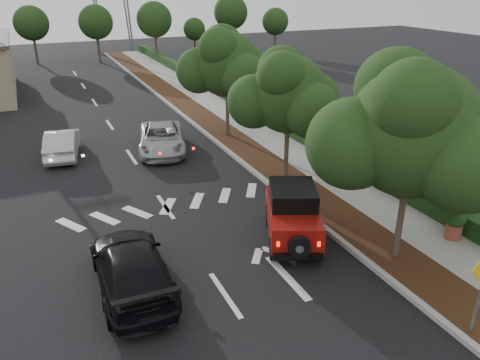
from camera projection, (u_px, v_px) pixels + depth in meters
ground at (225, 295)px, 13.08m from camera, size 120.00×120.00×0.00m
curb at (218, 143)px, 24.82m from camera, size 0.20×70.00×0.15m
planting_strip at (235, 141)px, 25.20m from camera, size 1.80×70.00×0.12m
sidewalk at (266, 136)px, 25.92m from camera, size 2.00×70.00×0.12m
hedge at (289, 127)px, 26.32m from camera, size 0.80×70.00×0.80m
transmission_tower at (116, 52)px, 55.44m from camera, size 7.00×4.00×28.00m
street_tree_near at (394, 258)px, 14.79m from camera, size 3.80×3.80×5.92m
street_tree_mid at (285, 179)px, 20.63m from camera, size 3.20×3.20×5.32m
street_tree_far at (228, 137)px, 26.06m from camera, size 3.40×3.40×5.62m
red_jeep at (292, 213)px, 15.59m from camera, size 2.84×3.81×1.86m
silver_suv_ahead at (162, 138)px, 23.67m from camera, size 3.35×5.22×1.34m
black_suv_oncoming at (131, 267)px, 13.10m from camera, size 2.11×4.85×1.39m
silver_sedan_oncoming at (62, 143)px, 22.99m from camera, size 2.09×4.25×1.34m
terracotta_planter at (455, 220)px, 15.45m from camera, size 0.67×0.67×1.17m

